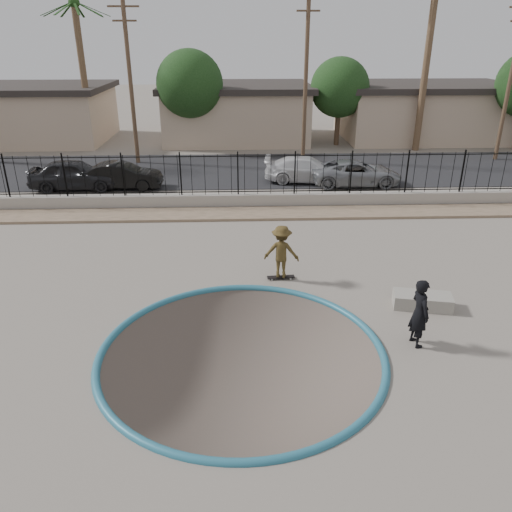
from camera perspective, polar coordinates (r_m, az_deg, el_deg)
The scene contains 25 objects.
ground at distance 24.53m, azimuth -2.02°, elevation 4.43°, with size 120.00×120.00×2.20m, color #6F655D.
bowl_pit at distance 12.35m, azimuth -1.62°, elevation -11.04°, with size 6.84×6.84×1.80m, color #4D453B, non-canonical shape.
coping_ring at distance 12.35m, azimuth -1.62°, elevation -11.04°, with size 7.04×7.04×0.20m, color #27687F.
rock_strip at distance 21.50m, azimuth -2.00°, elevation 4.85°, with size 42.00×1.60×0.11m, color #A08569.
retaining_wall at distance 22.47m, azimuth -2.03°, elevation 6.35°, with size 42.00×0.45×0.60m, color #9F958B.
fence at distance 22.14m, azimuth -2.08°, elevation 9.32°, with size 40.00×0.04×1.80m.
street at distance 29.00m, azimuth -2.12°, elevation 9.81°, with size 90.00×8.00×0.04m, color black.
house_west at distance 40.80m, azimuth -24.59°, elevation 14.67°, with size 11.60×8.60×3.90m.
house_center at distance 37.97m, azimuth -2.26°, elevation 16.18°, with size 10.60×8.60×3.90m.
house_east at distance 40.49m, azimuth 18.77°, elevation 15.47°, with size 12.60×8.60×3.90m.
palm_mid at distance 36.51m, azimuth -19.56°, elevation 22.06°, with size 2.30×2.30×9.30m.
palm_right at distance 35.25m, azimuth 19.33°, elevation 23.12°, with size 2.30×2.30×10.30m.
utility_pole_left at distance 30.80m, azimuth -14.17°, elevation 18.82°, with size 1.70×0.24×9.00m.
utility_pole_mid at distance 30.47m, azimuth 5.72°, elevation 19.82°, with size 1.70×0.24×9.50m.
utility_pole_right at distance 34.22m, azimuth 27.06°, elevation 17.50°, with size 1.70×0.24×9.00m.
street_tree_left at distance 34.37m, azimuth -7.59°, elevation 18.90°, with size 4.32×4.32×6.36m.
street_tree_mid at distance 35.97m, azimuth 9.54°, elevation 18.44°, with size 3.96×3.96×5.83m.
skater at distance 15.50m, azimuth 2.92°, elevation 0.18°, with size 1.09×0.63×1.69m, color brown.
skateboard at distance 15.83m, azimuth 2.86°, elevation -2.42°, with size 0.89×0.28×0.08m.
videographer at distance 12.85m, azimuth 18.19°, elevation -6.19°, with size 0.65×0.42×1.78m, color black.
concrete_ledge at distance 14.92m, azimuth 18.47°, elevation -4.88°, with size 1.60×0.70×0.40m, color gray.
car_a at distance 26.56m, azimuth -20.02°, elevation 8.76°, with size 1.74×4.34×1.48m, color black.
car_b at distance 25.98m, azimuth -15.09°, elevation 8.85°, with size 1.37×3.92×1.29m, color black.
car_c at distance 26.49m, azimuth 5.87°, elevation 9.82°, with size 1.80×4.42×1.28m, color silver.
car_d at distance 26.22m, azimuth 11.38°, elevation 9.31°, with size 2.09×4.54×1.26m, color gray.
Camera 1 is at (-0.06, -11.13, 7.07)m, focal length 35.00 mm.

